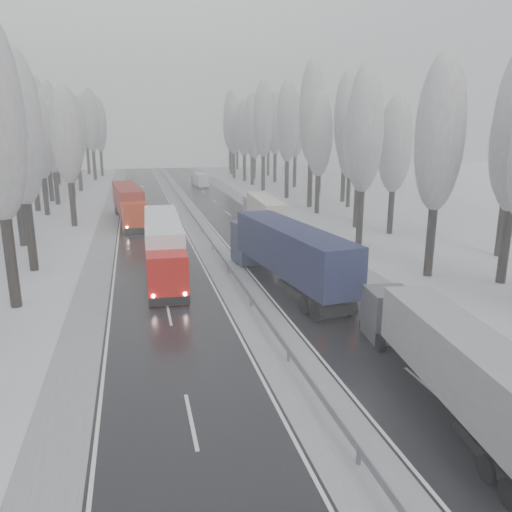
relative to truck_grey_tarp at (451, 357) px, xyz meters
name	(u,v)px	position (x,y,z in m)	size (l,w,h in m)	color
ground	(317,404)	(-5.24, 1.32, -2.15)	(260.00, 260.00, 0.00)	silver
carriageway_right	(261,242)	(0.01, 31.32, -2.13)	(7.50, 200.00, 0.03)	black
carriageway_left	(155,248)	(-10.49, 31.32, -2.13)	(7.50, 200.00, 0.03)	black
median_slush	(209,245)	(-5.24, 31.32, -2.13)	(3.00, 200.00, 0.04)	#A8ABB0
shoulder_right	(308,240)	(4.96, 31.32, -2.13)	(2.40, 200.00, 0.04)	#A8ABB0
shoulder_left	(101,251)	(-15.44, 31.32, -2.13)	(2.40, 200.00, 0.04)	#A8ABB0
median_guardrail	(209,239)	(-5.24, 31.30, -1.55)	(0.12, 200.00, 0.76)	slate
tree_16	(440,135)	(9.80, 16.98, 8.52)	(3.60, 3.60, 16.53)	black
tree_17	(512,142)	(19.44, 20.98, 7.89)	(3.60, 3.60, 15.54)	black
tree_18	(364,133)	(9.27, 28.35, 8.55)	(3.60, 3.60, 16.58)	black
tree_19	(395,145)	(14.78, 32.35, 7.27)	(3.60, 3.60, 14.57)	black
tree_20	(360,138)	(12.66, 36.48, 8.00)	(3.60, 3.60, 15.71)	black
tree_21	(363,121)	(14.89, 40.48, 9.86)	(3.60, 3.60, 18.62)	black
tree_22	(319,136)	(11.79, 46.92, 8.10)	(3.60, 3.60, 15.86)	black
tree_23	(350,146)	(18.07, 50.92, 6.62)	(3.60, 3.60, 13.55)	black
tree_24	(312,113)	(12.66, 52.34, 11.04)	(3.60, 3.60, 20.49)	black
tree_25	(346,119)	(19.58, 56.34, 10.38)	(3.60, 3.60, 19.44)	black
tree_26	(288,122)	(12.33, 62.59, 9.96)	(3.60, 3.60, 18.78)	black
tree_27	(321,127)	(19.48, 66.59, 9.22)	(3.60, 3.60, 17.62)	black
tree_28	(263,120)	(11.10, 73.27, 10.49)	(3.60, 3.60, 19.62)	black
tree_29	(296,125)	(18.48, 77.27, 9.53)	(3.60, 3.60, 18.11)	black
tree_30	(252,126)	(11.33, 83.02, 9.37)	(3.60, 3.60, 17.86)	black
tree_31	(275,124)	(17.24, 87.02, 9.83)	(3.60, 3.60, 18.58)	black
tree_32	(244,128)	(11.40, 90.53, 9.03)	(3.60, 3.60, 17.33)	black
tree_33	(254,137)	(14.53, 94.53, 7.12)	(3.60, 3.60, 14.33)	black
tree_34	(234,127)	(10.50, 97.63, 9.22)	(3.60, 3.60, 17.63)	black
tree_35	(268,126)	(19.71, 101.63, 9.62)	(3.60, 3.60, 18.25)	black
tree_36	(231,120)	(11.80, 107.48, 10.87)	(3.60, 3.60, 20.23)	black
tree_37	(255,131)	(18.79, 111.48, 8.42)	(3.60, 3.60, 16.37)	black
tree_38	(230,127)	(13.50, 118.04, 9.44)	(3.60, 3.60, 17.97)	black
tree_39	(237,131)	(16.31, 122.04, 8.30)	(3.60, 3.60, 16.19)	black
tree_58	(18,129)	(-20.36, 25.88, 8.96)	(3.60, 3.60, 17.21)	black
tree_60	(12,146)	(-22.98, 35.52, 7.44)	(3.60, 3.60, 14.84)	black
tree_62	(66,136)	(-19.18, 45.04, 8.21)	(3.60, 3.60, 16.04)	black
tree_64	(39,138)	(-23.50, 54.03, 7.81)	(3.60, 3.60, 15.42)	black
tree_65	(28,118)	(-25.29, 58.03, 10.40)	(3.60, 3.60, 19.48)	black
tree_66	(52,138)	(-23.39, 63.66, 7.69)	(3.60, 3.60, 15.23)	black
tree_67	(45,129)	(-24.78, 67.66, 8.88)	(3.60, 3.60, 17.09)	black
tree_68	(68,131)	(-21.82, 70.43, 8.60)	(3.60, 3.60, 16.65)	black
tree_69	(39,120)	(-26.66, 74.43, 10.31)	(3.60, 3.60, 19.35)	black
tree_70	(76,129)	(-21.56, 80.51, 8.88)	(3.60, 3.60, 17.09)	black
tree_71	(50,120)	(-26.32, 84.51, 10.48)	(3.60, 3.60, 19.61)	black
tree_72	(67,136)	(-24.17, 89.85, 7.62)	(3.60, 3.60, 15.11)	black
tree_73	(54,128)	(-27.05, 93.85, 8.96)	(3.60, 3.60, 17.22)	black
tree_74	(91,121)	(-20.31, 100.64, 10.53)	(3.60, 3.60, 19.68)	black
tree_75	(49,124)	(-29.43, 104.64, 9.84)	(3.60, 3.60, 18.60)	black
tree_76	(99,125)	(-19.28, 110.04, 9.81)	(3.60, 3.60, 18.55)	black
tree_77	(76,136)	(-24.90, 114.04, 7.11)	(3.60, 3.60, 14.32)	black
tree_78	(85,122)	(-22.80, 116.63, 10.45)	(3.60, 3.60, 19.55)	black
tree_79	(76,129)	(-25.57, 120.63, 8.87)	(3.60, 3.60, 17.07)	black
truck_grey_tarp	(451,357)	(0.00, 0.00, 0.00)	(3.92, 14.46, 3.68)	#4A494E
truck_blue_box	(285,250)	(-1.85, 17.17, 0.53)	(5.12, 18.02, 4.58)	#1A2643
truck_cream_box	(263,210)	(2.03, 38.14, 0.00)	(3.01, 14.42, 3.68)	#A59F92
box_truck_distant	(200,180)	(0.64, 82.45, -0.83)	(2.67, 7.04, 2.57)	silver
truck_red_white	(163,243)	(-10.14, 22.42, 0.36)	(3.06, 16.83, 4.30)	red
truck_red_red	(128,201)	(-12.87, 46.21, 0.37)	(4.21, 16.94, 4.31)	red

